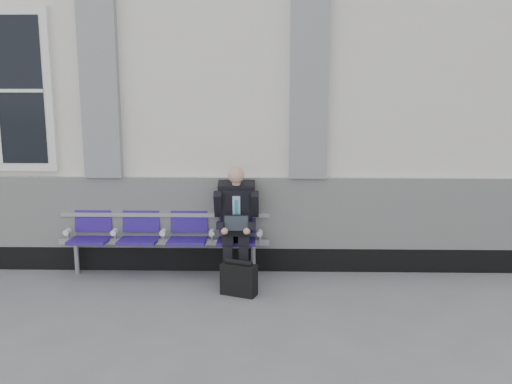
{
  "coord_description": "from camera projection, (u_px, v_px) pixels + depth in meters",
  "views": [
    {
      "loc": [
        3.62,
        -5.45,
        2.38
      ],
      "look_at": [
        3.48,
        0.9,
        1.13
      ],
      "focal_mm": 40.0,
      "sensor_mm": 36.0,
      "label": 1
    }
  ],
  "objects": [
    {
      "name": "station_building",
      "position": [
        35.0,
        90.0,
        8.86
      ],
      "size": [
        14.4,
        4.4,
        4.49
      ],
      "color": "silver",
      "rests_on": "ground"
    },
    {
      "name": "bench",
      "position": [
        164.0,
        231.0,
        7.02
      ],
      "size": [
        2.6,
        0.47,
        0.91
      ],
      "color": "#9EA0A3",
      "rests_on": "ground"
    },
    {
      "name": "businessman",
      "position": [
        236.0,
        218.0,
        6.84
      ],
      "size": [
        0.54,
        0.73,
        1.37
      ],
      "color": "black",
      "rests_on": "ground"
    },
    {
      "name": "briefcase",
      "position": [
        239.0,
        279.0,
        6.38
      ],
      "size": [
        0.43,
        0.3,
        0.41
      ],
      "color": "black",
      "rests_on": "ground"
    }
  ]
}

